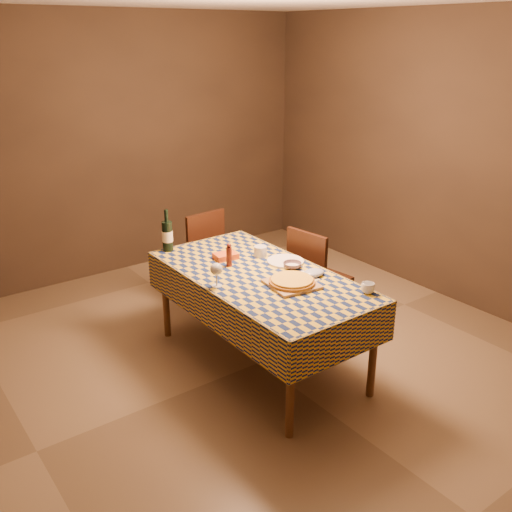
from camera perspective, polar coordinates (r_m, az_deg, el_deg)
name	(u,v)px	position (r m, az deg, el deg)	size (l,w,h in m)	color
room	(260,199)	(4.09, 0.42, 5.67)	(5.00, 5.10, 2.70)	brown
dining_table	(260,283)	(4.32, 0.39, -2.75)	(0.94, 1.84, 0.77)	brown
cutting_board	(292,284)	(4.10, 3.60, -2.82)	(0.33, 0.33, 0.02)	#A47A4D
pizza	(292,281)	(4.09, 3.61, -2.49)	(0.44, 0.44, 0.03)	#905718
pepper_mill	(229,256)	(4.40, -2.71, 0.05)	(0.06, 0.06, 0.19)	#511712
bowl	(292,265)	(4.40, 3.65, -0.93)	(0.14, 0.14, 0.04)	#614951
wine_glass	(216,270)	(4.04, -3.98, -1.40)	(0.09, 0.09, 0.18)	silver
wine_bottle	(167,235)	(4.76, -8.85, 2.05)	(0.11, 0.11, 0.35)	black
deli_tub	(260,251)	(4.61, 0.44, 0.46)	(0.10, 0.10, 0.09)	silver
takeout_container	(226,256)	(4.57, -3.04, 0.00)	(0.18, 0.13, 0.05)	#CF4F1B
white_plate	(285,261)	(4.51, 2.96, -0.53)	(0.29, 0.29, 0.02)	white
tumbler	(368,288)	(4.04, 11.13, -3.17)	(0.10, 0.10, 0.08)	silver
flour_patch	(298,279)	(4.21, 4.20, -2.30)	(0.27, 0.20, 0.00)	silver
flour_bag	(314,273)	(4.27, 5.80, -1.67)	(0.17, 0.13, 0.05)	#A4B0D2
chair_far	(199,251)	(5.46, -5.71, 0.49)	(0.46, 0.46, 0.93)	black
chair_right	(314,274)	(4.94, 5.87, -1.80)	(0.48, 0.47, 0.93)	black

